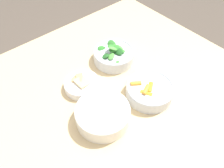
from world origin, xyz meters
TOP-DOWN VIEW (x-y plane):
  - ground_plane at (0.00, 0.00)m, footprint 10.00×10.00m
  - dining_table at (0.00, 0.00)m, footprint 1.15×0.99m
  - bowl_carrots at (-0.08, 0.14)m, footprint 0.19×0.19m
  - bowl_greens at (-0.11, -0.11)m, footprint 0.19×0.19m
  - bowl_beans_hotdog at (0.13, 0.11)m, footprint 0.20×0.20m
  - bowl_cookies at (0.10, -0.07)m, footprint 0.15×0.15m
  - ruler at (-0.06, 0.44)m, footprint 0.29×0.08m

SIDE VIEW (x-z plane):
  - ground_plane at x=0.00m, z-range 0.00..0.00m
  - dining_table at x=0.00m, z-range 0.27..1.01m
  - ruler at x=-0.06m, z-range 0.75..0.75m
  - bowl_cookies at x=0.10m, z-range 0.75..0.79m
  - bowl_carrots at x=-0.08m, z-range 0.74..0.81m
  - bowl_beans_hotdog at x=0.13m, z-range 0.74..0.81m
  - bowl_greens at x=-0.11m, z-range 0.73..0.83m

